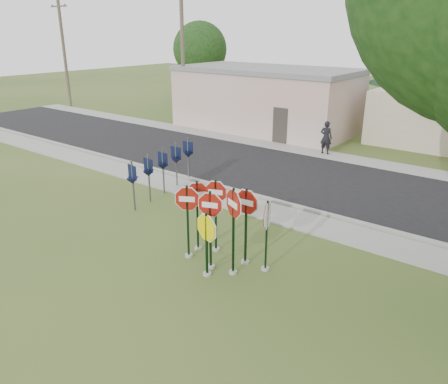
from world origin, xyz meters
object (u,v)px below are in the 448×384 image
Objects in this scene: stop_sign_left at (188,212)px; utility_pole_near at (183,55)px; pedestrian at (326,137)px; stop_sign_center at (210,220)px; stop_sign_yellow at (207,237)px.

utility_pole_near reaches higher than stop_sign_left.
pedestrian is at bearing 97.78° from stop_sign_left.
pedestrian is (11.31, -0.79, -3.99)m from utility_pole_near.
utility_pole_near is at bearing 132.82° from stop_sign_left.
utility_pole_near is (-14.09, 14.27, 3.44)m from stop_sign_center.
stop_sign_center is at bearing 114.69° from stop_sign_yellow.
pedestrian is at bearing -4.02° from utility_pole_near.
pedestrian is (-2.96, 13.87, -0.21)m from stop_sign_yellow.
stop_sign_left is 19.63m from utility_pole_near.
stop_sign_center is at bearing -45.37° from utility_pole_near.
stop_sign_center is 1.23× the size of stop_sign_yellow.
utility_pole_near reaches higher than stop_sign_center.
stop_sign_center is at bearing -5.94° from stop_sign_left.
stop_sign_left reaches higher than stop_sign_yellow.
stop_sign_yellow is 1.11× the size of pedestrian.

